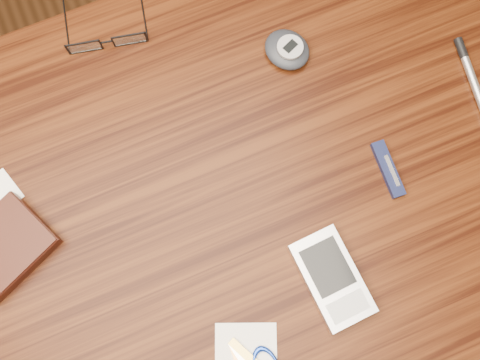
{
  "coord_description": "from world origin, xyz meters",
  "views": [
    {
      "loc": [
        -0.01,
        -0.15,
        1.46
      ],
      "look_at": [
        0.06,
        0.01,
        0.76
      ],
      "focal_mm": 40.0,
      "sensor_mm": 36.0,
      "label": 1
    }
  ],
  "objects_px": {
    "pedometer": "(287,49)",
    "silver_pen": "(472,76)",
    "wallet_and_card": "(3,246)",
    "pocket_knife": "(388,169)",
    "desk": "(209,216)",
    "pda_phone": "(332,278)",
    "eyeglasses": "(107,39)"
  },
  "relations": [
    {
      "from": "pedometer",
      "to": "silver_pen",
      "type": "relative_size",
      "value": 0.6
    },
    {
      "from": "wallet_and_card",
      "to": "pocket_knife",
      "type": "distance_m",
      "value": 0.53
    },
    {
      "from": "desk",
      "to": "pda_phone",
      "type": "relative_size",
      "value": 7.86
    },
    {
      "from": "desk",
      "to": "eyeglasses",
      "type": "xyz_separation_m",
      "value": [
        -0.04,
        0.28,
        0.11
      ]
    },
    {
      "from": "eyeglasses",
      "to": "pocket_knife",
      "type": "distance_m",
      "value": 0.44
    },
    {
      "from": "pedometer",
      "to": "pocket_knife",
      "type": "bearing_deg",
      "value": -75.37
    },
    {
      "from": "pedometer",
      "to": "pocket_knife",
      "type": "height_order",
      "value": "pedometer"
    },
    {
      "from": "wallet_and_card",
      "to": "eyeglasses",
      "type": "bearing_deg",
      "value": 45.64
    },
    {
      "from": "pda_phone",
      "to": "silver_pen",
      "type": "bearing_deg",
      "value": 30.47
    },
    {
      "from": "wallet_and_card",
      "to": "pedometer",
      "type": "distance_m",
      "value": 0.47
    },
    {
      "from": "pedometer",
      "to": "pocket_knife",
      "type": "distance_m",
      "value": 0.22
    },
    {
      "from": "pda_phone",
      "to": "pedometer",
      "type": "relative_size",
      "value": 1.47
    },
    {
      "from": "pedometer",
      "to": "eyeglasses",
      "type": "bearing_deg",
      "value": 153.46
    },
    {
      "from": "wallet_and_card",
      "to": "pda_phone",
      "type": "bearing_deg",
      "value": -28.31
    },
    {
      "from": "desk",
      "to": "pedometer",
      "type": "height_order",
      "value": "pedometer"
    },
    {
      "from": "wallet_and_card",
      "to": "pocket_knife",
      "type": "bearing_deg",
      "value": -11.16
    },
    {
      "from": "eyeglasses",
      "to": "pedometer",
      "type": "relative_size",
      "value": 1.65
    },
    {
      "from": "desk",
      "to": "pocket_knife",
      "type": "relative_size",
      "value": 12.08
    },
    {
      "from": "eyeglasses",
      "to": "desk",
      "type": "bearing_deg",
      "value": -81.62
    },
    {
      "from": "pedometer",
      "to": "silver_pen",
      "type": "distance_m",
      "value": 0.27
    },
    {
      "from": "wallet_and_card",
      "to": "silver_pen",
      "type": "xyz_separation_m",
      "value": [
        0.69,
        -0.02,
        -0.01
      ]
    },
    {
      "from": "eyeglasses",
      "to": "pocket_knife",
      "type": "xyz_separation_m",
      "value": [
        0.29,
        -0.33,
        -0.01
      ]
    },
    {
      "from": "desk",
      "to": "pedometer",
      "type": "xyz_separation_m",
      "value": [
        0.19,
        0.16,
        0.11
      ]
    },
    {
      "from": "desk",
      "to": "pda_phone",
      "type": "xyz_separation_m",
      "value": [
        0.12,
        -0.16,
        0.11
      ]
    },
    {
      "from": "eyeglasses",
      "to": "pocket_knife",
      "type": "bearing_deg",
      "value": -48.84
    },
    {
      "from": "pocket_knife",
      "to": "pda_phone",
      "type": "bearing_deg",
      "value": -142.39
    },
    {
      "from": "desk",
      "to": "eyeglasses",
      "type": "distance_m",
      "value": 0.3
    },
    {
      "from": "pda_phone",
      "to": "pedometer",
      "type": "height_order",
      "value": "pedometer"
    },
    {
      "from": "silver_pen",
      "to": "eyeglasses",
      "type": "bearing_deg",
      "value": 151.1
    },
    {
      "from": "silver_pen",
      "to": "wallet_and_card",
      "type": "bearing_deg",
      "value": 177.93
    },
    {
      "from": "pda_phone",
      "to": "silver_pen",
      "type": "xyz_separation_m",
      "value": [
        0.31,
        0.18,
        -0.0
      ]
    },
    {
      "from": "desk",
      "to": "eyeglasses",
      "type": "bearing_deg",
      "value": 98.38
    }
  ]
}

